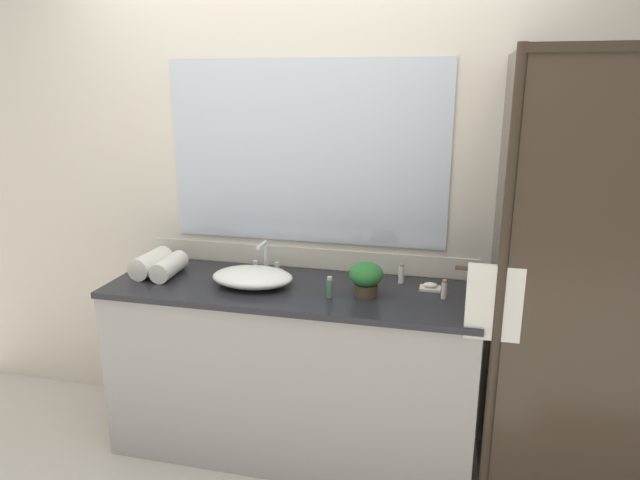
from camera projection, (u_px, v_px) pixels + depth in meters
name	position (u px, v px, depth m)	size (l,w,h in m)	color
ground_plane	(292.00, 448.00, 3.00)	(8.00, 8.00, 0.00)	beige
wall_back_with_mirror	(308.00, 193.00, 2.97)	(4.40, 0.06, 2.60)	beige
vanity_cabinet	(292.00, 370.00, 2.88)	(1.80, 0.58, 0.90)	#9E9993
shower_enclosure	(584.00, 299.00, 2.26)	(1.20, 0.59, 2.00)	#2D2319
sink_basin	(252.00, 277.00, 2.77)	(0.40, 0.29, 0.08)	white
faucet	(265.00, 262.00, 2.95)	(0.17, 0.14, 0.18)	silver
potted_plant	(366.00, 277.00, 2.63)	(0.16, 0.16, 0.16)	#473828
soap_dish	(430.00, 287.00, 2.72)	(0.10, 0.07, 0.04)	silver
amenity_bottle_conditioner	(444.00, 290.00, 2.61)	(0.03, 0.03, 0.09)	silver
amenity_bottle_body_wash	(330.00, 288.00, 2.62)	(0.03, 0.03, 0.10)	#4C7056
amenity_bottle_lotion	(401.00, 274.00, 2.81)	(0.03, 0.03, 0.10)	white
rolled_towel_near_edge	(151.00, 263.00, 2.94)	(0.11, 0.11, 0.26)	silver
rolled_towel_middle	(169.00, 267.00, 2.91)	(0.10, 0.10, 0.26)	silver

